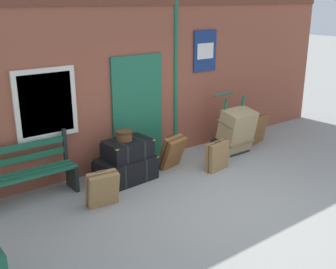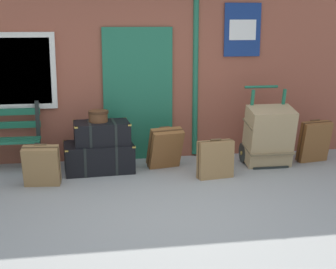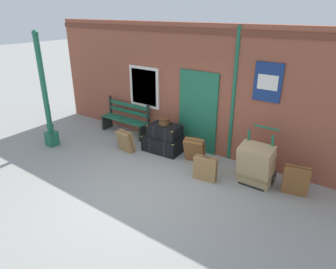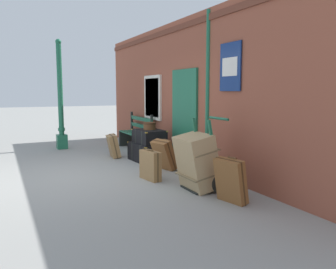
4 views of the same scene
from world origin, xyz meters
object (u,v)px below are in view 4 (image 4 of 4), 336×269
lamp_post (61,108)px  large_brown_trunk (197,162)px  steamer_trunk_base (149,152)px  suitcase_cream (113,146)px  round_hatbox (150,125)px  suitcase_beige (164,155)px  steamer_trunk_middle (149,137)px  suitcase_brown (231,181)px  platform_bench (136,134)px  suitcase_slate (150,165)px  porters_trolley (206,173)px

lamp_post → large_brown_trunk: 5.47m
steamer_trunk_base → suitcase_cream: suitcase_cream is taller
round_hatbox → suitcase_beige: bearing=-4.6°
lamp_post → steamer_trunk_middle: bearing=29.2°
suitcase_brown → suitcase_beige: bearing=179.2°
platform_bench → large_brown_trunk: 4.26m
round_hatbox → suitcase_cream: bearing=-141.8°
platform_bench → suitcase_slate: 3.42m
suitcase_beige → suitcase_slate: (0.63, -0.58, -0.05)m
suitcase_beige → platform_bench: bearing=172.0°
lamp_post → suitcase_slate: bearing=11.8°
large_brown_trunk → suitcase_cream: bearing=-173.1°
steamer_trunk_middle → large_brown_trunk: size_ratio=0.88×
lamp_post → porters_trolley: bearing=16.0°
lamp_post → porters_trolley: lamp_post is taller
steamer_trunk_middle → suitcase_beige: steamer_trunk_middle is taller
round_hatbox → large_brown_trunk: 2.60m
steamer_trunk_base → suitcase_slate: 1.74m
steamer_trunk_base → suitcase_beige: suitcase_beige is taller
steamer_trunk_middle → round_hatbox: size_ratio=2.84×
steamer_trunk_middle → suitcase_beige: (0.94, -0.05, -0.26)m
round_hatbox → steamer_trunk_base: bearing=-110.4°
steamer_trunk_base → steamer_trunk_middle: size_ratio=1.25×
steamer_trunk_middle → suitcase_cream: (-0.84, -0.60, -0.29)m
lamp_post → porters_trolley: (5.26, 1.51, -0.88)m
suitcase_cream → suitcase_brown: (4.17, 0.52, 0.05)m
platform_bench → porters_trolley: (4.23, -0.34, -0.17)m
suitcase_cream → suitcase_slate: (2.41, -0.03, -0.02)m
large_brown_trunk → suitcase_beige: 1.60m
large_brown_trunk → suitcase_slate: size_ratio=1.64×
steamer_trunk_base → steamer_trunk_middle: 0.37m
lamp_post → porters_trolley: size_ratio=2.53×
porters_trolley → suitcase_slate: 1.13m
suitcase_beige → suitcase_brown: 2.38m
porters_trolley → steamer_trunk_middle: bearing=179.5°
steamer_trunk_base → suitcase_beige: (0.99, -0.05, 0.11)m
lamp_post → suitcase_cream: lamp_post is taller
steamer_trunk_middle → suitcase_slate: bearing=-21.9°
porters_trolley → round_hatbox: bearing=178.9°
suitcase_beige → suitcase_cream: bearing=-162.9°
lamp_post → steamer_trunk_base: (2.69, 1.53, -0.95)m
suitcase_cream → suitcase_brown: bearing=7.1°
suitcase_beige → suitcase_brown: (2.38, -0.03, 0.01)m
suitcase_slate → suitcase_cream: bearing=179.3°
steamer_trunk_middle → suitcase_brown: bearing=-1.5°
steamer_trunk_base → porters_trolley: bearing=-0.5°
porters_trolley → suitcase_cream: 3.42m
porters_trolley → suitcase_beige: porters_trolley is taller
suitcase_beige → suitcase_slate: size_ratio=1.11×
platform_bench → steamer_trunk_base: (1.66, -0.32, -0.23)m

